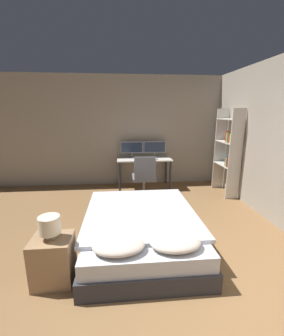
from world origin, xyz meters
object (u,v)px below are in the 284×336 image
(nightstand, at_px, (53,260))
(desk, at_px, (144,162))
(bed, at_px, (141,229))
(computer_mouse, at_px, (157,159))
(bedside_lamp, at_px, (50,225))
(bookshelf, at_px, (229,149))
(monitor_left, at_px, (132,148))
(keyboard, at_px, (145,160))
(office_chair, at_px, (144,181))
(monitor_right, at_px, (155,148))

(nightstand, distance_m, desk, 3.40)
(bed, distance_m, desk, 2.55)
(desk, bearing_deg, computer_mouse, -36.32)
(bedside_lamp, relative_size, bookshelf, 0.13)
(nightstand, height_order, desk, desk)
(bed, bearing_deg, monitor_left, 89.78)
(bed, relative_size, monitor_left, 3.66)
(bed, bearing_deg, computer_mouse, 75.96)
(monitor_left, height_order, computer_mouse, monitor_left)
(computer_mouse, relative_size, bookshelf, 0.04)
(keyboard, relative_size, bookshelf, 0.20)
(monitor_left, bearing_deg, desk, -35.69)
(nightstand, xyz_separation_m, bedside_lamp, (-0.00, 0.00, 0.42))
(desk, bearing_deg, keyboard, -90.00)
(bedside_lamp, height_order, monitor_left, monitor_left)
(bed, xyz_separation_m, bookshelf, (2.10, 1.83, 0.82))
(desk, xyz_separation_m, bookshelf, (1.80, -0.67, 0.42))
(monitor_left, relative_size, office_chair, 0.59)
(bedside_lamp, xyz_separation_m, monitor_left, (1.02, 3.33, 0.27))
(bookshelf, bearing_deg, desk, 159.62)
(nightstand, bearing_deg, monitor_right, 64.35)
(computer_mouse, bearing_deg, monitor_left, 144.00)
(bed, height_order, bedside_lamp, bedside_lamp)
(bedside_lamp, relative_size, office_chair, 0.27)
(monitor_right, height_order, computer_mouse, monitor_right)
(bed, distance_m, office_chair, 1.81)
(computer_mouse, bearing_deg, bookshelf, -16.99)
(keyboard, height_order, computer_mouse, computer_mouse)
(bedside_lamp, height_order, office_chair, office_chair)
(nightstand, bearing_deg, desk, 67.23)
(computer_mouse, height_order, office_chair, office_chair)
(bedside_lamp, xyz_separation_m, bookshelf, (3.11, 2.45, 0.37))
(bookshelf, bearing_deg, monitor_left, 157.25)
(desk, distance_m, computer_mouse, 0.36)
(desk, height_order, monitor_right, monitor_right)
(keyboard, bearing_deg, bookshelf, -14.51)
(nightstand, bearing_deg, bedside_lamp, 153.43)
(nightstand, xyz_separation_m, keyboard, (1.31, 2.92, 0.48))
(bed, bearing_deg, desk, 83.21)
(bookshelf, bearing_deg, computer_mouse, 163.01)
(bed, xyz_separation_m, monitor_right, (0.58, 2.70, 0.72))
(nightstand, xyz_separation_m, monitor_left, (1.02, 3.33, 0.69))
(keyboard, bearing_deg, bed, -97.39)
(monitor_right, xyz_separation_m, bookshelf, (1.51, -0.87, 0.09))
(bed, bearing_deg, office_chair, 82.82)
(office_chair, bearing_deg, monitor_left, 103.29)
(keyboard, bearing_deg, monitor_right, 54.94)
(keyboard, distance_m, office_chair, 0.62)
(monitor_right, relative_size, keyboard, 1.47)
(monitor_right, bearing_deg, bookshelf, -30.05)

